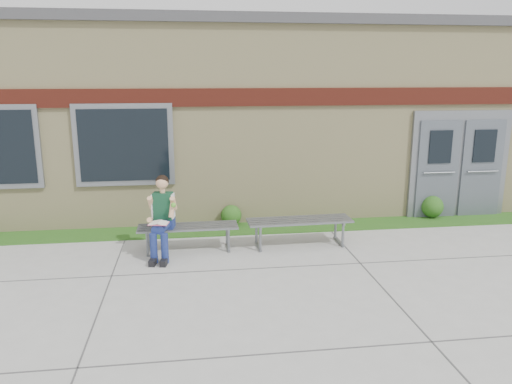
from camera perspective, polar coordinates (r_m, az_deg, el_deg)
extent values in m
plane|color=#9E9E99|center=(7.78, 6.00, -9.82)|extent=(80.00, 80.00, 0.00)
cube|color=#134815|center=(10.16, 2.57, -4.05)|extent=(16.00, 0.80, 0.02)
cube|color=beige|center=(13.10, 0.01, 8.78)|extent=(16.00, 6.00, 4.00)
cube|color=#3F3F42|center=(13.10, 0.01, 17.98)|extent=(16.20, 6.20, 0.20)
cube|color=maroon|center=(10.07, 2.35, 10.79)|extent=(16.00, 0.06, 0.35)
cube|color=slate|center=(10.07, -14.83, 5.22)|extent=(1.90, 0.08, 1.60)
cube|color=black|center=(10.03, -14.86, 5.18)|extent=(1.70, 0.04, 1.40)
cube|color=slate|center=(11.60, 22.17, 2.95)|extent=(2.20, 0.08, 2.30)
cube|color=#4F565F|center=(11.34, 20.05, 2.39)|extent=(0.92, 0.06, 2.10)
cube|color=#4F565F|center=(11.83, 24.35, 2.44)|extent=(0.92, 0.06, 2.10)
cube|color=slate|center=(8.85, -7.78, -3.95)|extent=(1.75, 0.50, 0.03)
cube|color=slate|center=(8.96, -12.22, -5.52)|extent=(0.05, 0.48, 0.40)
cube|color=slate|center=(8.95, -3.25, -5.25)|extent=(0.05, 0.48, 0.40)
cube|color=slate|center=(9.05, 4.99, -3.25)|extent=(1.90, 0.58, 0.04)
cube|color=slate|center=(9.00, 0.24, -5.01)|extent=(0.06, 0.53, 0.43)
cube|color=slate|center=(9.31, 9.51, -4.55)|extent=(0.06, 0.53, 0.43)
cube|color=navy|center=(8.79, -10.45, -3.51)|extent=(0.38, 0.30, 0.16)
cube|color=#103A29|center=(8.68, -10.56, -1.56)|extent=(0.36, 0.26, 0.47)
sphere|color=tan|center=(8.58, -10.69, 1.04)|extent=(0.25, 0.25, 0.21)
sphere|color=black|center=(8.60, -10.67, 1.20)|extent=(0.26, 0.26, 0.22)
cylinder|color=navy|center=(8.56, -11.44, -3.88)|extent=(0.23, 0.45, 0.15)
cylinder|color=navy|center=(8.52, -10.25, -3.91)|extent=(0.23, 0.45, 0.15)
cylinder|color=navy|center=(8.42, -11.61, -6.32)|extent=(0.12, 0.12, 0.51)
cylinder|color=navy|center=(8.38, -10.39, -6.37)|extent=(0.12, 0.12, 0.51)
cube|color=black|center=(8.43, -11.66, -7.78)|extent=(0.15, 0.28, 0.10)
cube|color=black|center=(8.39, -10.44, -7.84)|extent=(0.15, 0.28, 0.10)
cylinder|color=tan|center=(8.66, -11.91, -1.26)|extent=(0.13, 0.24, 0.27)
cylinder|color=tan|center=(8.57, -9.42, -1.30)|extent=(0.13, 0.24, 0.27)
cube|color=white|center=(8.40, -11.07, -3.48)|extent=(0.35, 0.28, 0.02)
cube|color=#E0547A|center=(8.40, -11.06, -3.56)|extent=(0.35, 0.29, 0.01)
sphere|color=#59B530|center=(8.43, -9.41, -1.48)|extent=(0.09, 0.09, 0.09)
sphere|color=#134815|center=(10.22, -2.85, -2.66)|extent=(0.42, 0.42, 0.42)
sphere|color=#134815|center=(11.41, 19.49, -1.58)|extent=(0.47, 0.47, 0.47)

